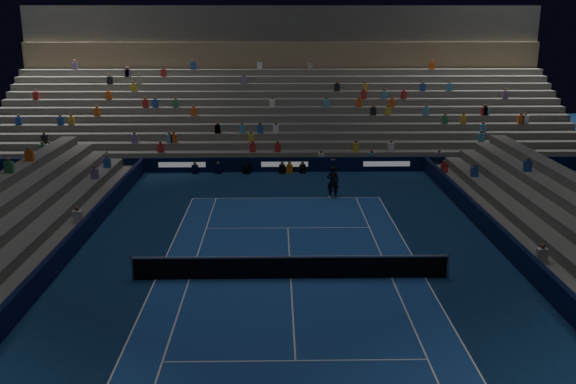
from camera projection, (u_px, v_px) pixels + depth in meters
The scene contains 9 objects.
ground at pixel (291, 279), 25.79m from camera, with size 90.00×90.00×0.00m, color #0C254D.
court_surface at pixel (291, 279), 25.79m from camera, with size 10.97×23.77×0.01m, color navy.
sponsor_barrier_far at pixel (285, 164), 43.48m from camera, with size 44.00×0.25×1.00m, color black.
sponsor_barrier_east at pixel (529, 266), 25.83m from camera, with size 0.25×37.00×1.00m, color black.
sponsor_barrier_west at pixel (50, 269), 25.48m from camera, with size 0.25×37.00×1.00m, color #080D33.
grandstand_main at pixel (283, 104), 51.77m from camera, with size 44.00×15.20×11.20m.
tennis_net at pixel (291, 267), 25.66m from camera, with size 12.90×0.10×1.10m.
tennis_player at pixel (333, 182), 37.04m from camera, with size 0.70×0.46×1.93m, color black.
broadcast_camera at pixel (247, 169), 43.05m from camera, with size 0.63×1.00×0.63m.
Camera 1 is at (-0.56, -23.91, 10.28)m, focal length 39.59 mm.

